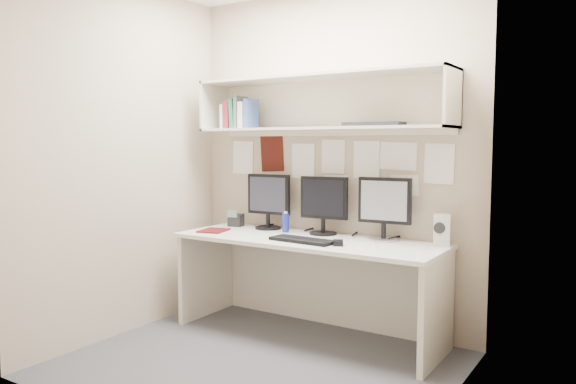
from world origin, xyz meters
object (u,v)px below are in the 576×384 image
Objects in this scene: monitor_center at (324,203)px; monitor_right at (384,206)px; desk at (308,287)px; monitor_left at (269,199)px; maroon_notebook at (214,231)px; keyboard at (303,240)px; speaker at (442,230)px; desk_phone at (236,220)px.

monitor_right is (0.49, -0.00, 0.00)m from monitor_center.
monitor_left reaches higher than desk.
keyboard is at bearing -15.42° from maroon_notebook.
desk is 4.52× the size of monitor_left.
monitor_right is 0.44m from speaker.
keyboard is 2.22× the size of speaker.
monitor_left is 0.37m from desk_phone.
monitor_center reaches higher than speaker.
maroon_notebook is (-0.84, 0.03, -0.01)m from keyboard.
speaker is (1.42, -0.00, -0.13)m from monitor_left.
desk is 0.64m from monitor_center.
keyboard reaches higher than maroon_notebook.
keyboard is at bearing -33.22° from desk_phone.
speaker is 1.73m from desk_phone.
monitor_center is 0.49m from monitor_right.
desk_phone reaches higher than desk.
speaker is 1.58× the size of desk_phone.
maroon_notebook is at bearing -132.58° from monitor_left.
monitor_center reaches higher than desk.
monitor_right is at bearing -5.86° from monitor_center.
monitor_left is at bearing 175.73° from monitor_right.
keyboard is at bearing -145.02° from monitor_right.
desk is at bearing -24.59° from desk_phone.
keyboard is (0.55, -0.37, -0.23)m from monitor_left.
desk is at bearing -26.23° from monitor_left.
monitor_center is at bearing 175.73° from monitor_right.
monitor_center is 1.89× the size of maroon_notebook.
speaker is at bearing -2.57° from monitor_left.
keyboard is 0.84m from maroon_notebook.
speaker is 0.93× the size of maroon_notebook.
monitor_center is 0.84m from desk_phone.
keyboard is (-0.46, -0.37, -0.23)m from monitor_right.
maroon_notebook is (-0.29, -0.34, -0.24)m from monitor_left.
monitor_center is 3.22× the size of desk_phone.
desk is 0.41m from keyboard.
monitor_center is (0.01, 0.22, 0.61)m from desk.
monitor_left reaches higher than monitor_center.
desk is 0.88m from maroon_notebook.
monitor_right reaches higher than monitor_left.
keyboard reaches higher than desk.
maroon_notebook is 1.71× the size of desk_phone.
monitor_right is (0.50, 0.22, 0.61)m from desk.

